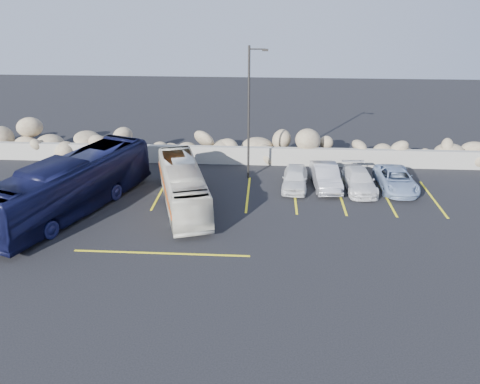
# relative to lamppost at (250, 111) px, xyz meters

# --- Properties ---
(ground) EXTENTS (90.00, 90.00, 0.00)m
(ground) POSITION_rel_lamppost_xyz_m (-2.56, -9.50, -4.30)
(ground) COLOR black
(ground) RESTS_ON ground
(seawall) EXTENTS (60.00, 0.40, 1.20)m
(seawall) POSITION_rel_lamppost_xyz_m (-2.56, 2.50, -3.70)
(seawall) COLOR #99968B
(seawall) RESTS_ON ground
(riprap_pile) EXTENTS (54.00, 2.80, 2.60)m
(riprap_pile) POSITION_rel_lamppost_xyz_m (-2.56, 3.70, -3.00)
(riprap_pile) COLOR #977F63
(riprap_pile) RESTS_ON ground
(parking_lines) EXTENTS (18.16, 9.36, 0.01)m
(parking_lines) POSITION_rel_lamppost_xyz_m (2.09, -3.93, -4.29)
(parking_lines) COLOR yellow
(parking_lines) RESTS_ON ground
(lamppost) EXTENTS (1.14, 0.18, 8.00)m
(lamppost) POSITION_rel_lamppost_xyz_m (0.00, 0.00, 0.00)
(lamppost) COLOR #2D2B28
(lamppost) RESTS_ON ground
(vintage_bus) EXTENTS (4.25, 8.46, 2.30)m
(vintage_bus) POSITION_rel_lamppost_xyz_m (-3.42, -4.15, -3.15)
(vintage_bus) COLOR beige
(vintage_bus) RESTS_ON ground
(tour_coach) EXTENTS (6.11, 10.81, 2.96)m
(tour_coach) POSITION_rel_lamppost_xyz_m (-9.10, -5.25, -2.82)
(tour_coach) COLOR black
(tour_coach) RESTS_ON ground
(car_a) EXTENTS (1.77, 3.71, 1.22)m
(car_a) POSITION_rel_lamppost_xyz_m (2.78, -1.39, -3.68)
(car_a) COLOR silver
(car_a) RESTS_ON ground
(car_b) EXTENTS (1.69, 4.12, 1.33)m
(car_b) POSITION_rel_lamppost_xyz_m (4.60, -1.11, -3.63)
(car_b) COLOR #A7A7AB
(car_b) RESTS_ON ground
(car_c) EXTENTS (1.80, 4.07, 1.16)m
(car_c) POSITION_rel_lamppost_xyz_m (6.52, -1.39, -3.71)
(car_c) COLOR silver
(car_c) RESTS_ON ground
(car_d) EXTENTS (2.02, 4.28, 1.18)m
(car_d) POSITION_rel_lamppost_xyz_m (8.72, -1.18, -3.70)
(car_d) COLOR #879EC0
(car_d) RESTS_ON ground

